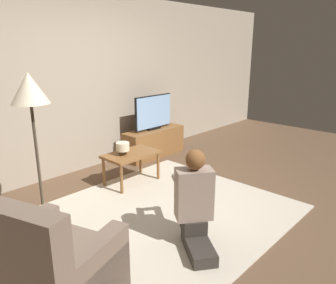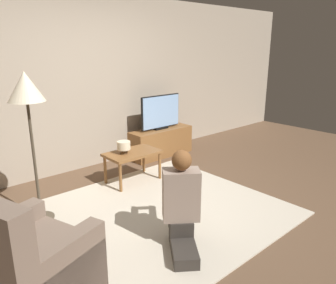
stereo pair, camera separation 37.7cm
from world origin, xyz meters
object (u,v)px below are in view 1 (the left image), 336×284
Objects in this scene: armchair at (50,274)px; table_lamp at (123,147)px; floor_lamp at (30,99)px; coffee_table at (131,157)px; person_kneeling at (195,200)px; tv at (153,112)px.

table_lamp is at bearing -70.60° from armchair.
floor_lamp reaches higher than armchair.
coffee_table is 0.80× the size of person_kneeling.
coffee_table is at bearing -149.01° from tv.
coffee_table is 0.75× the size of armchair.
armchair is at bearing 27.81° from person_kneeling.
tv is 2.71m from person_kneeling.
coffee_table is 1.64m from person_kneeling.
tv is at bearing -74.34° from armchair.
armchair is at bearing -146.29° from tv.
tv is at bearing 18.56° from floor_lamp.
floor_lamp is (-2.42, -0.81, 0.59)m from tv.
person_kneeling reaches higher than coffee_table.
armchair is at bearing -142.55° from table_lamp.
coffee_table is 0.46× the size of floor_lamp.
person_kneeling is at bearing -105.32° from table_lamp.
table_lamp is (1.78, 1.36, 0.23)m from armchair.
tv is 1.34m from table_lamp.
tv is 0.86× the size of person_kneeling.
armchair reaches higher than coffee_table.
tv is 0.81× the size of armchair.
tv is 2.62m from floor_lamp.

